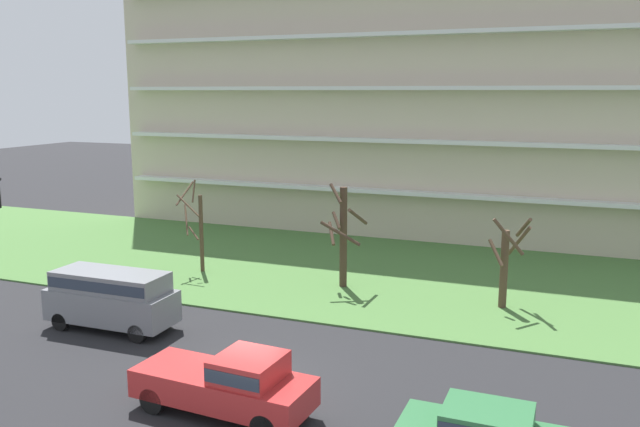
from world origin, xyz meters
The scene contains 8 objects.
ground centered at (0.00, 0.00, 0.00)m, with size 160.00×160.00×0.00m, color #232326.
grass_lawn_strip centered at (0.00, 14.00, 0.04)m, with size 80.00×16.00×0.08m, color #477238.
apartment_building centered at (0.00, 27.67, 9.55)m, with size 42.42×12.31×19.11m.
tree_far_left centered at (-8.67, 10.86, 2.47)m, with size 1.66×1.94×4.88m.
tree_left centered at (-0.75, 11.04, 2.67)m, with size 2.01×1.82×5.10m.
tree_center centered at (6.84, 10.75, 2.17)m, with size 1.83×1.93×4.20m.
pickup_red_near_left centered at (0.41, -2.01, 1.02)m, with size 5.51×2.32×1.95m.
van_gray_center_left centered at (-7.47, 2.50, 1.40)m, with size 5.23×2.07×2.36m.
Camera 1 is at (9.42, -17.61, 9.36)m, focal length 36.74 mm.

